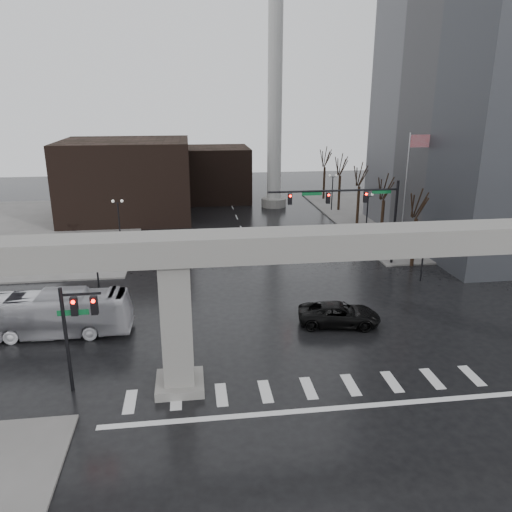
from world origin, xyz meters
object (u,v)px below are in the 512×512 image
object	(u,v)px
signal_mast_arm	(356,205)
city_bus	(47,314)
far_car	(185,242)
pickup_truck	(339,314)

from	to	relation	value
signal_mast_arm	city_bus	size ratio (longest dim) A/B	1.11
far_car	city_bus	bearing A→B (deg)	-122.19
signal_mast_arm	city_bus	xyz separation A→B (m)	(-24.73, -11.17, -4.31)
pickup_truck	far_car	xyz separation A→B (m)	(-10.68, 19.73, -0.04)
signal_mast_arm	far_car	size ratio (longest dim) A/B	2.77
signal_mast_arm	city_bus	bearing A→B (deg)	-155.69
signal_mast_arm	pickup_truck	bearing A→B (deg)	-112.34
pickup_truck	far_car	bearing A→B (deg)	37.88
pickup_truck	city_bus	distance (m)	19.74
signal_mast_arm	pickup_truck	distance (m)	14.17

